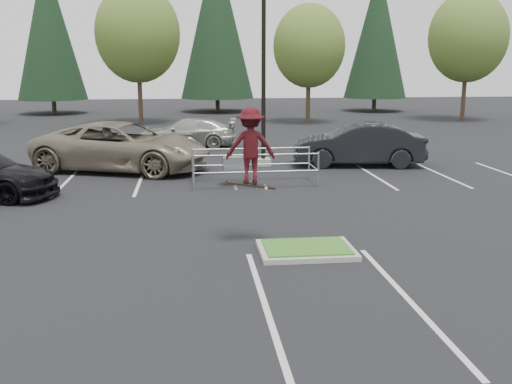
{
  "coord_description": "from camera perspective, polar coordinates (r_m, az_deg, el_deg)",
  "views": [
    {
      "loc": [
        -2.68,
        -13.11,
        4.36
      ],
      "look_at": [
        -1.01,
        1.5,
        1.15
      ],
      "focal_mm": 42.0,
      "sensor_mm": 36.0,
      "label": 1
    }
  ],
  "objects": [
    {
      "name": "decid_c",
      "position": [
        43.82,
        5.05,
        13.44
      ],
      "size": [
        5.12,
        5.12,
        8.38
      ],
      "color": "#38281C",
      "rests_on": "ground"
    },
    {
      "name": "car_l_tan",
      "position": [
        24.99,
        -12.8,
        4.26
      ],
      "size": [
        7.8,
        5.51,
        1.97
      ],
      "primitive_type": "imported",
      "rotation": [
        0.0,
        0.0,
        1.22
      ],
      "color": "#776C5B",
      "rests_on": "ground"
    },
    {
      "name": "car_far_silver",
      "position": [
        31.32,
        -6.53,
        5.62
      ],
      "size": [
        5.34,
        2.66,
        1.49
      ],
      "primitive_type": "imported",
      "rotation": [
        0.0,
        0.0,
        4.6
      ],
      "color": "#A4A49F",
      "rests_on": "ground"
    },
    {
      "name": "conif_c",
      "position": [
        55.25,
        11.45,
        14.67
      ],
      "size": [
        5.5,
        5.5,
        12.5
      ],
      "color": "#38281C",
      "rests_on": "ground"
    },
    {
      "name": "car_r_charc",
      "position": [
        25.87,
        9.7,
        4.48
      ],
      "size": [
        5.72,
        2.68,
        1.81
      ],
      "primitive_type": "imported",
      "rotation": [
        0.0,
        0.0,
        4.57
      ],
      "color": "black",
      "rests_on": "ground"
    },
    {
      "name": "grass_median",
      "position": [
        14.05,
        4.82,
        -5.46
      ],
      "size": [
        2.2,
        1.6,
        0.16
      ],
      "color": "#A19E96",
      "rests_on": "ground"
    },
    {
      "name": "decid_b",
      "position": [
        43.8,
        -11.21,
        14.3
      ],
      "size": [
        5.89,
        5.89,
        9.64
      ],
      "color": "#38281C",
      "rests_on": "ground"
    },
    {
      "name": "conif_b",
      "position": [
        53.79,
        -3.78,
        16.01
      ],
      "size": [
        6.38,
        6.38,
        14.5
      ],
      "color": "#38281C",
      "rests_on": "ground"
    },
    {
      "name": "stall_lines",
      "position": [
        19.67,
        -2.48,
        -0.48
      ],
      "size": [
        22.62,
        17.6,
        0.01
      ],
      "color": "beige",
      "rests_on": "ground"
    },
    {
      "name": "cart_corral",
      "position": [
        21.48,
        -1.52,
        2.75
      ],
      "size": [
        4.46,
        1.66,
        1.26
      ],
      "rotation": [
        0.0,
        0.0,
        0.01
      ],
      "color": "#94979C",
      "rests_on": "ground"
    },
    {
      "name": "skateboarder",
      "position": [
        14.33,
        -0.53,
        4.39
      ],
      "size": [
        1.2,
        0.71,
        1.98
      ],
      "rotation": [
        0.0,
        0.0,
        3.11
      ],
      "color": "black",
      "rests_on": "ground"
    },
    {
      "name": "decid_d",
      "position": [
        48.13,
        19.49,
        13.49
      ],
      "size": [
        5.76,
        5.76,
        9.43
      ],
      "color": "#38281C",
      "rests_on": "ground"
    },
    {
      "name": "conif_a",
      "position": [
        54.37,
        -19.15,
        14.55
      ],
      "size": [
        5.72,
        5.72,
        13.0
      ],
      "color": "#38281C",
      "rests_on": "ground"
    },
    {
      "name": "ground",
      "position": [
        14.07,
        4.81,
        -5.76
      ],
      "size": [
        120.0,
        120.0,
        0.0
      ],
      "primitive_type": "plane",
      "color": "black",
      "rests_on": "ground"
    },
    {
      "name": "light_pole",
      "position": [
        25.31,
        0.73,
        12.77
      ],
      "size": [
        0.7,
        0.6,
        10.12
      ],
      "color": "#A19E96",
      "rests_on": "ground"
    }
  ]
}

